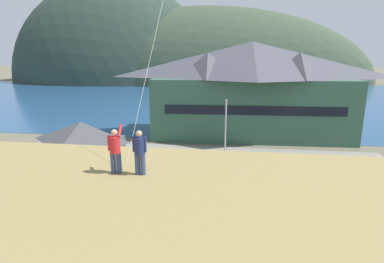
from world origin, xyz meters
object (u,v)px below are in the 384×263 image
at_px(moored_boat_wharfside, 179,109).
at_px(parked_car_mid_row_far, 28,154).
at_px(wharf_dock, 196,113).
at_px(parked_car_back_row_left, 382,171).
at_px(harbor_lodge, 251,87).
at_px(parked_car_front_row_silver, 297,198).
at_px(parking_light_pole, 226,125).
at_px(parked_car_back_row_right, 290,166).
at_px(parked_car_mid_row_center, 172,166).
at_px(person_companion, 140,151).
at_px(storage_shed_near_lot, 83,147).
at_px(storage_shed_waterside, 200,116).
at_px(person_kite_flyer, 115,149).

height_order(moored_boat_wharfside, parked_car_mid_row_far, moored_boat_wharfside).
bearing_deg(wharf_dock, parked_car_mid_row_far, -115.15).
xyz_separation_m(moored_boat_wharfside, parked_car_back_row_left, (22.87, -29.88, 0.34)).
height_order(harbor_lodge, parked_car_front_row_silver, harbor_lodge).
bearing_deg(parking_light_pole, parked_car_back_row_right, -33.34).
relative_size(parked_car_back_row_right, parked_car_mid_row_center, 1.00).
bearing_deg(parked_car_front_row_silver, wharf_dock, 108.04).
relative_size(wharf_dock, parked_car_back_row_left, 3.28).
xyz_separation_m(parked_car_front_row_silver, parking_light_pole, (-5.27, 10.31, 2.63)).
xyz_separation_m(wharf_dock, parked_car_back_row_right, (11.82, -28.04, 0.71)).
distance_m(moored_boat_wharfside, person_companion, 46.45).
relative_size(storage_shed_near_lot, storage_shed_waterside, 1.12).
bearing_deg(parked_car_mid_row_far, person_kite_flyer, -45.10).
bearing_deg(moored_boat_wharfside, parked_car_mid_row_far, -107.98).
bearing_deg(harbor_lodge, person_kite_flyer, -102.21).
distance_m(wharf_dock, moored_boat_wharfside, 3.94).
bearing_deg(parked_car_back_row_right, parked_car_mid_row_center, -172.47).
xyz_separation_m(parked_car_back_row_right, parked_car_front_row_silver, (-0.59, -6.45, 0.00)).
bearing_deg(parked_car_mid_row_far, parked_car_back_row_left, 0.08).
xyz_separation_m(parked_car_back_row_right, person_companion, (-8.59, -15.80, 5.93)).
bearing_deg(parking_light_pole, person_kite_flyer, -100.71).
xyz_separation_m(parked_car_front_row_silver, parked_car_mid_row_center, (-9.80, 5.08, 0.00)).
relative_size(parked_car_front_row_silver, parking_light_pole, 0.69).
relative_size(moored_boat_wharfside, parked_car_mid_row_far, 1.78).
distance_m(parked_car_front_row_silver, person_companion, 13.65).
relative_size(wharf_dock, parked_car_mid_row_far, 3.30).
bearing_deg(parked_car_front_row_silver, parking_light_pole, 117.08).
relative_size(storage_shed_waterside, parked_car_mid_row_center, 1.46).
bearing_deg(person_kite_flyer, harbor_lodge, 77.79).
distance_m(storage_shed_waterside, parked_car_mid_row_far, 21.22).
height_order(parked_car_mid_row_far, parking_light_pole, parking_light_pole).
xyz_separation_m(storage_shed_waterside, person_kite_flyer, (0.04, -30.01, 4.48)).
relative_size(storage_shed_waterside, parked_car_front_row_silver, 1.45).
distance_m(storage_shed_waterside, parked_car_back_row_left, 22.42).
xyz_separation_m(parked_car_back_row_left, person_companion, (-16.10, -15.64, 5.93)).
height_order(parked_car_back_row_right, person_kite_flyer, person_kite_flyer).
xyz_separation_m(parked_car_back_row_right, parking_light_pole, (-5.87, 3.86, 2.63)).
height_order(moored_boat_wharfside, parked_car_back_row_right, moored_boat_wharfside).
distance_m(parked_car_mid_row_center, person_companion, 15.70).
relative_size(wharf_dock, moored_boat_wharfside, 1.85).
bearing_deg(parking_light_pole, parked_car_mid_row_center, -130.89).
xyz_separation_m(storage_shed_waterside, parked_car_back_row_right, (9.61, -14.25, -1.46)).
distance_m(moored_boat_wharfside, parked_car_back_row_left, 37.63).
xyz_separation_m(parked_car_mid_row_center, parked_car_back_row_left, (17.90, 1.22, 0.00)).
height_order(parked_car_front_row_silver, parking_light_pole, parking_light_pole).
distance_m(parked_car_back_row_right, person_companion, 18.93).
relative_size(moored_boat_wharfside, person_companion, 4.39).
height_order(parked_car_back_row_right, parked_car_back_row_left, same).
relative_size(storage_shed_waterside, person_kite_flyer, 3.32).
height_order(storage_shed_waterside, parked_car_front_row_silver, storage_shed_waterside).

